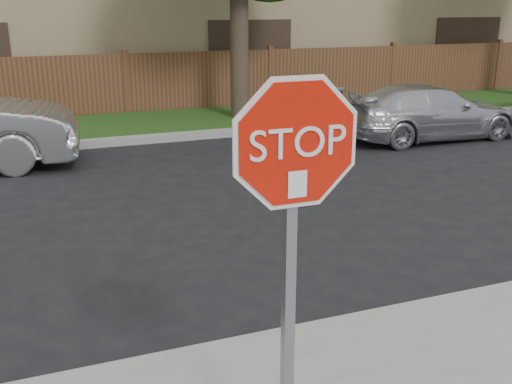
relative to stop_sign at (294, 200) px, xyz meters
name	(u,v)px	position (x,y,z in m)	size (l,w,h in m)	color
ground	(334,326)	(1.11, 1.48, -1.83)	(90.00, 90.00, 0.00)	black
far_curb	(154,139)	(1.11, 9.63, -1.75)	(70.00, 0.30, 0.15)	gray
grass_strip	(140,125)	(1.11, 11.28, -1.77)	(70.00, 3.00, 0.12)	#1E4714
fence	(127,85)	(1.11, 12.88, -1.03)	(70.00, 0.12, 1.60)	#512E1C
stop_sign	(294,200)	(0.00, 0.00, 0.00)	(1.01, 0.13, 2.55)	gray
sedan_right	(429,112)	(6.77, 7.82, -1.25)	(1.64, 4.02, 1.17)	silver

